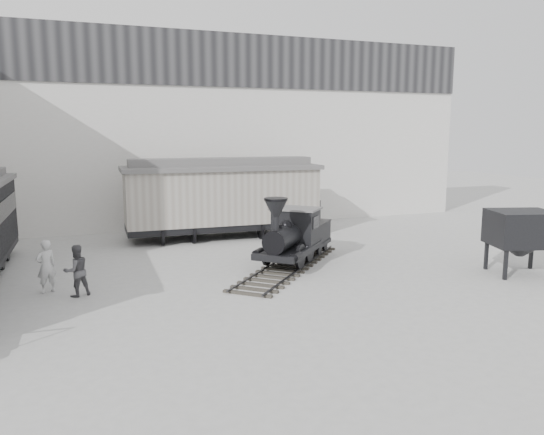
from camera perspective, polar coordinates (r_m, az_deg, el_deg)
name	(u,v)px	position (r m, az deg, el deg)	size (l,w,h in m)	color
ground	(299,294)	(18.32, 2.95, -8.24)	(90.00, 90.00, 0.00)	#9E9E9B
north_wall	(199,131)	(31.78, -7.89, 9.24)	(34.00, 2.51, 11.00)	silver
locomotive	(293,239)	(22.08, 2.29, -2.30)	(6.96, 7.37, 2.94)	#2D2824
boxcar	(222,196)	(27.73, -5.38, 2.32)	(10.26, 3.51, 4.16)	black
visitor_a	(46,266)	(19.82, -23.13, -4.85)	(0.68, 0.44, 1.86)	silver
visitor_b	(76,271)	(19.03, -20.29, -5.38)	(0.86, 0.67, 1.77)	#47474A
coal_hopper	(521,233)	(22.60, 25.20, -1.53)	(2.72, 2.45, 2.49)	black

